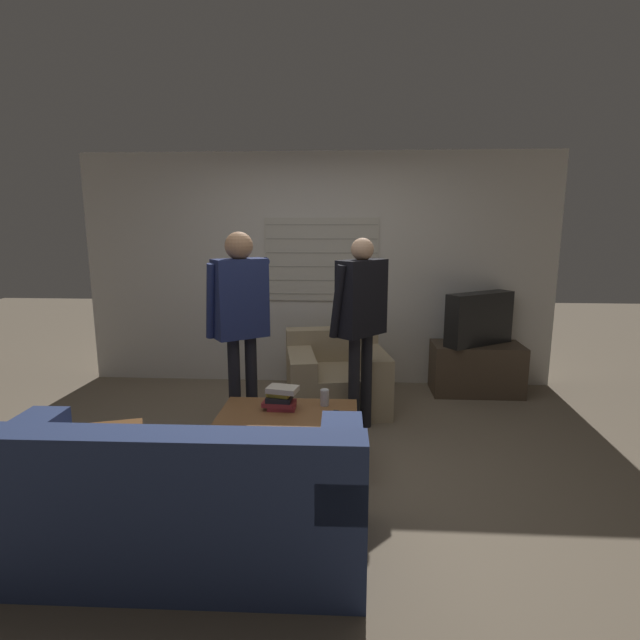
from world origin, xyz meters
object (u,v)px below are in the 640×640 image
object	(u,v)px
armchair_beige	(336,377)
spare_remote	(334,415)
tv	(479,319)
book_stack	(281,398)
coffee_table	(288,417)
soda_can	(325,397)
person_right_standing	(360,310)
person_left_standing	(240,308)
couch_blue	(171,502)

from	to	relation	value
armchair_beige	spare_remote	world-z (taller)	armchair_beige
armchair_beige	tv	size ratio (longest dim) A/B	1.38
armchair_beige	book_stack	world-z (taller)	armchair_beige
armchair_beige	coffee_table	size ratio (longest dim) A/B	1.06
tv	soda_can	distance (m)	2.26
coffee_table	person_right_standing	xyz separation A→B (m)	(0.53, 0.75, 0.67)
book_stack	spare_remote	xyz separation A→B (m)	(0.40, -0.13, -0.07)
spare_remote	tv	bearing A→B (deg)	64.03
person_right_standing	armchair_beige	bearing A→B (deg)	63.94
person_left_standing	soda_can	distance (m)	1.03
couch_blue	book_stack	distance (m)	1.21
person_left_standing	spare_remote	xyz separation A→B (m)	(0.80, -0.63, -0.66)
coffee_table	person_left_standing	world-z (taller)	person_left_standing
tv	spare_remote	distance (m)	2.38
coffee_table	spare_remote	distance (m)	0.35
person_left_standing	soda_can	xyz separation A→B (m)	(0.72, -0.41, -0.61)
armchair_beige	coffee_table	world-z (taller)	armchair_beige
coffee_table	tv	bearing A→B (deg)	44.70
person_left_standing	book_stack	bearing A→B (deg)	-86.60
armchair_beige	tv	world-z (taller)	tv
coffee_table	spare_remote	size ratio (longest dim) A/B	7.43
armchair_beige	coffee_table	bearing A→B (deg)	66.69
coffee_table	spare_remote	bearing A→B (deg)	-10.75
person_left_standing	spare_remote	distance (m)	1.21
person_left_standing	book_stack	xyz separation A→B (m)	(0.39, -0.50, -0.59)
person_left_standing	book_stack	distance (m)	0.86
couch_blue	armchair_beige	xyz separation A→B (m)	(0.82, 2.33, -0.03)
armchair_beige	coffee_table	distance (m)	1.33
spare_remote	coffee_table	bearing A→B (deg)	-178.37
soda_can	spare_remote	xyz separation A→B (m)	(0.08, -0.22, -0.05)
armchair_beige	tv	distance (m)	1.65
person_right_standing	soda_can	world-z (taller)	person_right_standing
armchair_beige	book_stack	xyz separation A→B (m)	(-0.38, -1.23, 0.23)
tv	book_stack	world-z (taller)	tv
coffee_table	person_left_standing	distance (m)	1.02
person_left_standing	spare_remote	bearing A→B (deg)	-73.13
armchair_beige	person_right_standing	size ratio (longest dim) A/B	0.64
person_left_standing	spare_remote	world-z (taller)	person_left_standing
person_left_standing	soda_can	bearing A→B (deg)	-64.65
tv	soda_can	world-z (taller)	tv
coffee_table	person_left_standing	size ratio (longest dim) A/B	0.58
person_left_standing	armchair_beige	bearing A→B (deg)	8.39
book_stack	soda_can	bearing A→B (deg)	15.40
person_right_standing	tv	bearing A→B (deg)	-9.41
person_left_standing	person_right_standing	xyz separation A→B (m)	(0.99, 0.19, -0.04)
couch_blue	coffee_table	distance (m)	1.16
armchair_beige	person_right_standing	xyz separation A→B (m)	(0.22, -0.54, 0.77)
coffee_table	tv	world-z (taller)	tv
couch_blue	spare_remote	xyz separation A→B (m)	(0.85, 0.98, 0.13)
armchair_beige	soda_can	distance (m)	1.16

